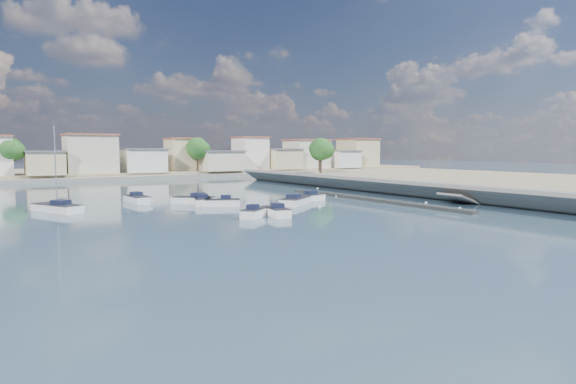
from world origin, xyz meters
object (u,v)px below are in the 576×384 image
Objects in this scene: motorboat_c at (192,200)px; motorboat_e at (202,201)px; motorboat_b at (255,213)px; sailboat at (56,208)px; motorboat_a at (275,212)px; motorboat_g at (139,200)px; motorboat_f at (220,203)px; motorboat_h at (296,201)px; motorboat_d at (307,198)px.

motorboat_c is 0.94× the size of motorboat_e.
motorboat_e is at bearing 91.19° from motorboat_b.
sailboat is (-15.61, 14.22, 0.03)m from motorboat_b.
motorboat_g is (-8.27, 18.46, 0.00)m from motorboat_a.
motorboat_f is at bearing 97.86° from motorboat_a.
motorboat_c and motorboat_h have the same top height.
motorboat_e and motorboat_f have the same top height.
sailboat reaches higher than motorboat_d.
motorboat_e is at bearing 100.66° from motorboat_a.
sailboat is at bearing -179.91° from motorboat_c.
sailboat is (-27.74, 5.00, 0.03)m from motorboat_d.
motorboat_b is at bearing 177.50° from motorboat_a.
motorboat_e and motorboat_h have the same top height.
motorboat_d is (12.13, 9.22, -0.00)m from motorboat_b.
motorboat_d is at bearing -26.61° from motorboat_g.
motorboat_h is at bearing 37.31° from motorboat_b.
motorboat_d is at bearing 37.23° from motorboat_b.
motorboat_b and motorboat_h have the same top height.
sailboat is at bearing 137.67° from motorboat_b.
sailboat reaches higher than motorboat_h.
motorboat_b is at bearing -88.81° from motorboat_e.
motorboat_e and motorboat_g have the same top height.
motorboat_d is 0.92× the size of motorboat_g.
motorboat_a is 0.85× the size of motorboat_h.
motorboat_h is 0.61× the size of sailboat.
motorboat_f and motorboat_h have the same top height.
motorboat_e is at bearing 109.87° from motorboat_f.
motorboat_b is at bearing -142.77° from motorboat_d.
motorboat_b is (-2.14, 0.09, -0.00)m from motorboat_a.
motorboat_h is (9.30, -5.81, 0.00)m from motorboat_e.
sailboat is (-17.75, 14.31, 0.03)m from motorboat_a.
motorboat_a is at bearing -134.65° from motorboat_h.
motorboat_d is 28.18m from sailboat.
motorboat_d is 3.88m from motorboat_h.
sailboat is at bearing 174.33° from motorboat_e.
sailboat reaches higher than motorboat_g.
motorboat_f is at bearing -15.03° from sailboat.
motorboat_g is at bearing 153.39° from motorboat_d.
motorboat_g is 1.03× the size of motorboat_h.
motorboat_h is at bearing -19.56° from motorboat_f.
motorboat_h is (8.26, -2.93, 0.00)m from motorboat_f.
motorboat_h is at bearing -37.14° from motorboat_g.
motorboat_h is (-3.10, -2.34, 0.00)m from motorboat_d.
motorboat_b is at bearing -86.28° from motorboat_c.
motorboat_h is (6.89, 6.98, -0.00)m from motorboat_a.
motorboat_d is (13.06, -5.02, -0.00)m from motorboat_c.
motorboat_a is 22.80m from sailboat.
motorboat_f is 10.98m from motorboat_g.
sailboat reaches higher than motorboat_f.
motorboat_b and motorboat_g have the same top height.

